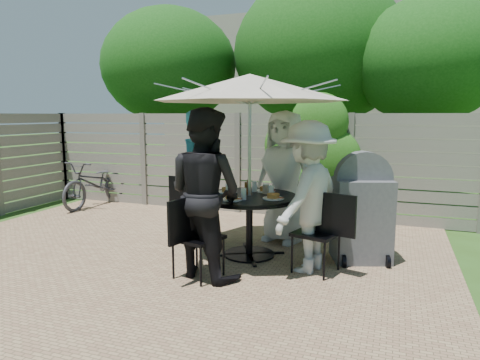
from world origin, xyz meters
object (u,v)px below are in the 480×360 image
(bbq_grill, at_px, (362,212))
(person_front, at_px, (205,194))
(chair_front, at_px, (198,254))
(glass_back, at_px, (255,186))
(chair_back, at_px, (288,223))
(glass_left, at_px, (228,189))
(person_back, at_px, (284,177))
(coffee_cup, at_px, (266,189))
(chair_right, at_px, (317,249))
(plate_left, at_px, (227,191))
(syrup_jug, at_px, (248,188))
(glass_right, at_px, (271,191))
(plate_front, at_px, (232,198))
(bicycle, at_px, (96,183))
(person_right, at_px, (308,197))
(glass_front, at_px, (244,194))
(person_left, at_px, (201,179))
(plate_back, at_px, (265,190))
(umbrella, at_px, (250,88))
(patio_table, at_px, (249,214))
(chair_left, at_px, (194,224))
(plate_right, at_px, (273,197))

(bbq_grill, bearing_deg, person_front, -164.44)
(chair_front, bearing_deg, glass_back, 2.27)
(chair_back, height_order, glass_left, glass_left)
(person_back, bearing_deg, coffee_cup, -80.69)
(glass_left, bearing_deg, chair_right, -12.59)
(plate_left, bearing_deg, syrup_jug, -8.04)
(glass_left, xyz_separation_m, glass_right, (0.56, 0.04, 0.00))
(plate_front, bearing_deg, bbq_grill, 24.21)
(syrup_jug, height_order, bicycle, syrup_jug)
(person_right, distance_m, glass_front, 0.77)
(person_left, distance_m, plate_back, 0.91)
(chair_front, distance_m, person_front, 0.67)
(glass_back, relative_size, coffee_cup, 1.17)
(umbrella, height_order, coffee_cup, umbrella)
(plate_front, distance_m, glass_back, 0.63)
(patio_table, height_order, chair_left, chair_left)
(coffee_cup, bearing_deg, glass_back, 151.56)
(chair_front, bearing_deg, plate_front, -2.59)
(chair_left, bearing_deg, glass_front, -21.21)
(person_front, height_order, syrup_jug, person_front)
(chair_back, bearing_deg, plate_back, -1.11)
(glass_right, relative_size, bicycle, 0.08)
(chair_front, distance_m, glass_right, 1.25)
(patio_table, bearing_deg, glass_back, 94.50)
(glass_right, height_order, bicycle, glass_right)
(patio_table, bearing_deg, plate_front, -107.50)
(glass_front, bearing_deg, bbq_grill, 24.01)
(person_back, distance_m, plate_right, 0.91)
(umbrella, distance_m, bicycle, 4.62)
(person_right, bearing_deg, plate_left, -90.00)
(patio_table, xyz_separation_m, chair_front, (-0.29, -0.92, -0.27))
(plate_front, height_order, syrup_jug, syrup_jug)
(chair_left, distance_m, plate_front, 1.16)
(person_left, bearing_deg, syrup_jug, -86.28)
(bicycle, bearing_deg, glass_back, -20.69)
(chair_left, xyz_separation_m, glass_left, (0.64, -0.31, 0.59))
(plate_front, xyz_separation_m, glass_front, (0.13, 0.06, 0.05))
(patio_table, xyz_separation_m, chair_right, (0.92, -0.29, -0.27))
(chair_back, relative_size, chair_front, 0.87)
(chair_left, bearing_deg, plate_back, 12.86)
(patio_table, xyz_separation_m, person_back, (0.25, 0.79, 0.38))
(person_right, height_order, syrup_jug, person_right)
(glass_front, distance_m, glass_right, 0.40)
(chair_right, height_order, coffee_cup, chair_right)
(umbrella, bearing_deg, person_right, -17.50)
(chair_left, relative_size, chair_right, 0.98)
(syrup_jug, xyz_separation_m, coffee_cup, (0.20, 0.11, -0.02))
(plate_right, distance_m, bbq_grill, 1.12)
(chair_front, xyz_separation_m, glass_front, (0.31, 0.64, 0.59))
(syrup_jug, bearing_deg, person_front, -103.60)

